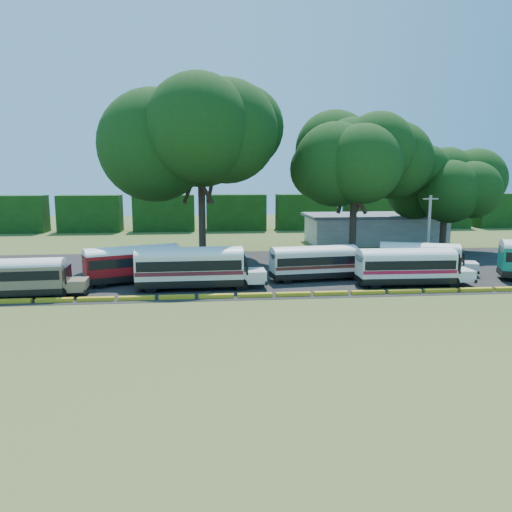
{
  "coord_description": "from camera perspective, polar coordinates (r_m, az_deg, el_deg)",
  "views": [
    {
      "loc": [
        -5.27,
        -36.38,
        9.42
      ],
      "look_at": [
        -0.91,
        6.0,
        2.4
      ],
      "focal_mm": 35.0,
      "sensor_mm": 36.0,
      "label": 1
    }
  ],
  "objects": [
    {
      "name": "curb",
      "position": [
        38.87,
        2.1,
        -4.44
      ],
      "size": [
        53.7,
        0.45,
        0.3
      ],
      "color": "gold",
      "rests_on": "ground"
    },
    {
      "name": "utility_pole",
      "position": [
        54.29,
        19.14,
        2.85
      ],
      "size": [
        1.6,
        0.3,
        7.29
      ],
      "color": "gray",
      "rests_on": "ground"
    },
    {
      "name": "tree_center",
      "position": [
        57.62,
        11.25,
        11.0
      ],
      "size": [
        12.02,
        12.02,
        15.69
      ],
      "color": "#3E2B1F",
      "rests_on": "ground"
    },
    {
      "name": "treeline_backdrop",
      "position": [
        84.79,
        -2.3,
        5.0
      ],
      "size": [
        130.0,
        4.0,
        6.0
      ],
      "color": "#14330E",
      "rests_on": "ground"
    },
    {
      "name": "bus_cream_west",
      "position": [
        41.31,
        -7.27,
        -1.09
      ],
      "size": [
        10.73,
        2.85,
        3.51
      ],
      "rotation": [
        0.0,
        0.0,
        0.02
      ],
      "color": "black",
      "rests_on": "ground"
    },
    {
      "name": "ground",
      "position": [
        37.95,
        2.31,
        -5.02
      ],
      "size": [
        160.0,
        160.0,
        0.0
      ],
      "primitive_type": "plane",
      "color": "#36541C",
      "rests_on": "ground"
    },
    {
      "name": "bus_white_blue",
      "position": [
        50.13,
        18.34,
        -0.02
      ],
      "size": [
        9.18,
        4.99,
        2.94
      ],
      "rotation": [
        0.0,
        0.0,
        -0.33
      ],
      "color": "black",
      "rests_on": "ground"
    },
    {
      "name": "tree_west",
      "position": [
        56.61,
        -6.35,
        13.51
      ],
      "size": [
        15.47,
        15.47,
        19.27
      ],
      "color": "#3E2B1F",
      "rests_on": "ground"
    },
    {
      "name": "bus_beige",
      "position": [
        42.36,
        -25.74,
        -2.02
      ],
      "size": [
        9.4,
        2.85,
        3.05
      ],
      "rotation": [
        0.0,
        0.0,
        0.06
      ],
      "color": "black",
      "rests_on": "ground"
    },
    {
      "name": "bus_white_red",
      "position": [
        44.05,
        16.95,
        -0.97
      ],
      "size": [
        9.91,
        2.69,
        3.24
      ],
      "rotation": [
        0.0,
        0.0,
        -0.02
      ],
      "color": "black",
      "rests_on": "ground"
    },
    {
      "name": "tree_east",
      "position": [
        66.08,
        20.93,
        8.4
      ],
      "size": [
        9.83,
        9.83,
        12.67
      ],
      "color": "#3E2B1F",
      "rests_on": "ground"
    },
    {
      "name": "bus_red",
      "position": [
        44.79,
        -13.65,
        -0.61
      ],
      "size": [
        10.12,
        5.88,
        3.26
      ],
      "rotation": [
        0.0,
        0.0,
        0.37
      ],
      "color": "black",
      "rests_on": "ground"
    },
    {
      "name": "terminal_building",
      "position": [
        70.73,
        13.39,
        3.11
      ],
      "size": [
        19.0,
        9.0,
        4.0
      ],
      "color": "silver",
      "rests_on": "ground"
    },
    {
      "name": "asphalt_strip",
      "position": [
        49.69,
        1.48,
        -1.56
      ],
      "size": [
        64.0,
        24.0,
        0.02
      ],
      "primitive_type": "cube",
      "color": "black",
      "rests_on": "ground"
    },
    {
      "name": "bus_cream_east",
      "position": [
        44.83,
        6.86,
        -0.56
      ],
      "size": [
        9.64,
        3.4,
        3.1
      ],
      "rotation": [
        0.0,
        0.0,
        0.12
      ],
      "color": "black",
      "rests_on": "ground"
    }
  ]
}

